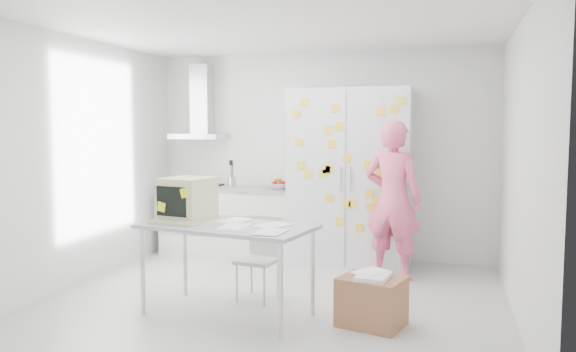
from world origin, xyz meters
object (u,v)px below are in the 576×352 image
(person, at_px, (393,200))
(chair, at_px, (261,253))
(cardboard_box, at_px, (372,301))
(desk, at_px, (201,211))

(person, distance_m, chair, 1.70)
(person, relative_size, cardboard_box, 2.90)
(person, height_order, desk, person)
(chair, bearing_deg, person, 51.99)
(person, relative_size, chair, 2.19)
(chair, bearing_deg, cardboard_box, -12.97)
(desk, xyz_separation_m, cardboard_box, (1.62, -0.01, -0.72))
(desk, bearing_deg, cardboard_box, 9.64)
(desk, relative_size, cardboard_box, 2.68)
(chair, height_order, cardboard_box, chair)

